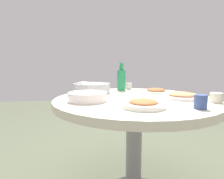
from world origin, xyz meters
TOP-DOWN VIEW (x-y plane):
  - round_dining_table at (0.00, 0.00)m, footprint 1.12×1.12m
  - rice_bowl at (0.29, -0.27)m, footprint 0.30×0.30m
  - soup_bowl at (0.33, 0.08)m, footprint 0.24×0.24m
  - dish_tofu_braise at (0.04, 0.30)m, footprint 0.23×0.23m
  - dish_stirfry at (-0.24, -0.20)m, footprint 0.20×0.20m
  - dish_shrimp at (-0.31, 0.08)m, footprint 0.25×0.25m
  - green_bottle at (0.01, -0.40)m, footprint 0.08×0.08m
  - tea_cup_near at (-0.08, -0.48)m, footprint 0.07×0.07m
  - tea_cup_far at (-0.43, 0.26)m, footprint 0.07×0.07m
  - tea_cup_side at (-0.23, 0.39)m, footprint 0.06×0.06m

SIDE VIEW (x-z plane):
  - round_dining_table at x=0.00m, z-range 0.27..0.99m
  - dish_stirfry at x=-0.24m, z-range 0.72..0.76m
  - dish_shrimp at x=-0.31m, z-range 0.72..0.76m
  - dish_tofu_braise at x=0.04m, z-range 0.72..0.76m
  - soup_bowl at x=0.33m, z-range 0.72..0.78m
  - tea_cup_far at x=-0.43m, z-range 0.72..0.78m
  - tea_cup_near at x=-0.08m, z-range 0.72..0.78m
  - tea_cup_side at x=-0.23m, z-range 0.72..0.80m
  - rice_bowl at x=0.29m, z-range 0.72..0.81m
  - green_bottle at x=0.01m, z-range 0.70..0.95m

